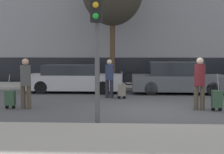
% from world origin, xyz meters
% --- Properties ---
extents(ground_plane, '(80.00, 80.00, 0.00)m').
position_xyz_m(ground_plane, '(0.00, 0.00, 0.00)').
color(ground_plane, '#4C4C4F').
extents(sidewalk_near, '(28.00, 2.50, 0.12)m').
position_xyz_m(sidewalk_near, '(0.00, -3.75, 0.06)').
color(sidewalk_near, '#A39E93').
rests_on(sidewalk_near, ground_plane).
extents(sidewalk_far, '(28.00, 3.00, 0.12)m').
position_xyz_m(sidewalk_far, '(0.00, 7.00, 0.06)').
color(sidewalk_far, '#A39E93').
rests_on(sidewalk_far, ground_plane).
extents(parked_car_0, '(4.58, 1.84, 1.31)m').
position_xyz_m(parked_car_0, '(-3.61, 4.71, 0.63)').
color(parked_car_0, '#B7BABF').
rests_on(parked_car_0, ground_plane).
extents(parked_car_1, '(4.35, 1.81, 1.46)m').
position_xyz_m(parked_car_1, '(1.32, 4.50, 0.68)').
color(parked_car_1, '#4C5156').
rests_on(parked_car_1, ground_plane).
extents(pedestrian_left, '(0.35, 0.34, 1.69)m').
position_xyz_m(pedestrian_left, '(-4.41, 0.02, 0.96)').
color(pedestrian_left, '#4C4233').
rests_on(pedestrian_left, ground_plane).
extents(trolley_left, '(0.34, 0.29, 1.15)m').
position_xyz_m(trolley_left, '(-4.96, 0.04, 0.36)').
color(trolley_left, '#335138').
rests_on(trolley_left, ground_plane).
extents(pedestrian_center, '(0.34, 0.34, 1.61)m').
position_xyz_m(pedestrian_center, '(-1.78, 2.74, 0.91)').
color(pedestrian_center, '#23232D').
rests_on(pedestrian_center, ground_plane).
extents(trolley_center, '(0.34, 0.29, 1.12)m').
position_xyz_m(trolley_center, '(-1.26, 2.56, 0.35)').
color(trolley_center, slate).
rests_on(trolley_center, ground_plane).
extents(pedestrian_right, '(0.34, 0.34, 1.72)m').
position_xyz_m(pedestrian_right, '(1.33, 0.10, 0.98)').
color(pedestrian_right, '#4C4233').
rests_on(pedestrian_right, ground_plane).
extents(trolley_right, '(0.34, 0.29, 1.20)m').
position_xyz_m(trolley_right, '(1.86, -0.04, 0.39)').
color(trolley_right, '#335138').
rests_on(trolley_right, ground_plane).
extents(traffic_light, '(0.28, 0.47, 3.42)m').
position_xyz_m(traffic_light, '(-1.80, -2.37, 2.45)').
color(traffic_light, '#515154').
rests_on(traffic_light, ground_plane).
extents(parked_bicycle, '(1.77, 0.06, 0.96)m').
position_xyz_m(parked_bicycle, '(-0.41, 6.86, 0.49)').
color(parked_bicycle, black).
rests_on(parked_bicycle, sidewalk_far).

